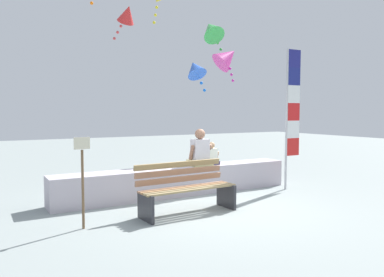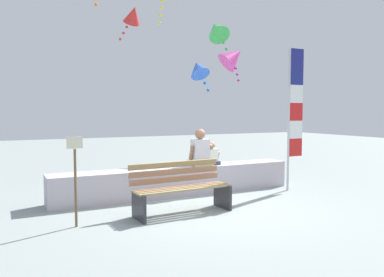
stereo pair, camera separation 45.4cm
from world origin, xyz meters
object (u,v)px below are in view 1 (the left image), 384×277
Objects in this scene: person_adult at (200,151)px; kite_blue at (195,69)px; kite_green at (211,30)px; kite_magenta at (227,57)px; park_bench at (186,189)px; flag_banner at (291,109)px; person_child at (212,156)px; kite_red at (127,14)px; sign_post at (83,175)px.

kite_blue reaches higher than person_adult.
kite_magenta is at bearing 5.16° from kite_green.
flag_banner is at bearing 11.77° from park_bench.
person_child is 3.94m from kite_magenta.
kite_red is at bearing 158.75° from kite_magenta.
person_child is 0.16× the size of flag_banner.
park_bench is 1.48× the size of kite_magenta.
kite_green reaches higher than sign_post.
flag_banner is at bearing -83.30° from kite_green.
person_child is at bearing 0.07° from person_adult.
kite_red is (-0.74, 3.27, 3.72)m from person_child.
kite_magenta reaches higher than person_child.
person_child is at bearing -77.32° from kite_red.
sign_post is (-2.89, -1.36, -0.09)m from person_adult.
flag_banner is 5.05m from sign_post.
kite_green is at bearing -174.84° from kite_magenta.
sign_post is at bearing -142.38° from kite_green.
sign_post is at bearing -156.96° from person_child.
kite_blue is at bearing 56.76° from park_bench.
kite_magenta reaches higher than person_adult.
person_adult is at bearing -115.98° from kite_blue.
kite_red reaches higher than sign_post.
sign_post is at bearing -142.99° from kite_blue.
person_child reaches higher than park_bench.
kite_red is (-2.44, 3.96, 2.67)m from flag_banner.
person_child is at bearing -104.11° from kite_blue.
person_child is 4.19m from kite_green.
kite_red reaches higher than flag_banner.
person_adult is at bearing -82.51° from kite_red.
kite_green reaches higher than person_adult.
kite_red reaches higher than person_adult.
person_adult is 4.03m from kite_magenta.
person_child is (1.40, 1.34, 0.37)m from park_bench.
kite_green reaches higher than person_child.
kite_blue is 0.89× the size of kite_green.
person_adult is at bearing -135.79° from kite_magenta.
sign_post is (-3.52, -2.65, -2.05)m from kite_blue.
flag_banner is at bearing 7.78° from sign_post.
kite_magenta is 0.87× the size of sign_post.
person_adult is 1.59× the size of person_child.
person_adult is 0.25× the size of flag_banner.
kite_blue is (0.33, 1.30, 2.07)m from person_child.
kite_blue is at bearing 75.89° from person_child.
person_adult is 3.19m from sign_post.
flag_banner is 2.63× the size of kite_magenta.
park_bench is 1.79m from person_adult.
person_child is 0.36× the size of sign_post.
kite_red is 0.78× the size of sign_post.
kite_blue is (-1.38, 1.98, 1.03)m from flag_banner.
kite_magenta is (1.65, 0.92, 0.52)m from kite_blue.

